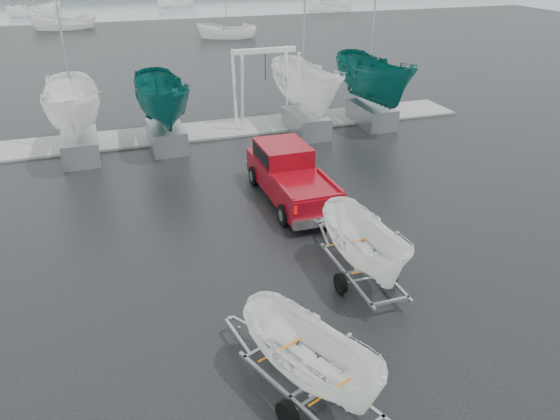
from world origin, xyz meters
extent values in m
plane|color=black|center=(0.00, 0.00, 0.00)|extent=(120.00, 120.00, 0.00)
cube|color=#979792|center=(0.00, 13.00, 0.05)|extent=(30.00, 3.00, 0.12)
cube|color=maroon|center=(1.93, 3.53, 0.79)|extent=(1.99, 5.75, 0.94)
cube|color=maroon|center=(1.93, 4.58, 1.54)|extent=(1.84, 2.28, 0.84)
cube|color=black|center=(1.93, 4.58, 1.59)|extent=(1.87, 2.04, 0.55)
cube|color=silver|center=(1.93, 0.61, 0.50)|extent=(2.00, 0.18, 0.35)
cylinder|color=black|center=(0.99, 5.42, 0.40)|extent=(0.30, 0.79, 0.79)
cylinder|color=black|center=(2.88, 5.42, 0.40)|extent=(0.30, 0.79, 0.79)
cylinder|color=black|center=(0.99, 1.65, 0.40)|extent=(0.30, 0.79, 0.79)
cylinder|color=black|center=(2.87, 1.65, 0.40)|extent=(0.30, 0.79, 0.79)
cube|color=#919499|center=(1.37, -2.59, 0.45)|extent=(0.08, 3.60, 0.08)
cube|color=#919499|center=(2.47, -2.59, 0.45)|extent=(0.08, 3.60, 0.08)
cylinder|color=#919499|center=(1.92, -2.79, 0.30)|extent=(1.60, 0.08, 0.08)
cylinder|color=black|center=(1.12, -2.79, 0.30)|extent=(0.18, 0.60, 0.60)
cylinder|color=black|center=(2.72, -2.79, 0.30)|extent=(0.18, 0.60, 0.60)
imported|color=white|center=(1.92, -2.59, 2.61)|extent=(1.60, 1.64, 4.24)
cube|color=orange|center=(1.93, -1.79, 1.00)|extent=(1.55, 0.04, 0.03)
cube|color=orange|center=(1.92, -3.39, 1.00)|extent=(1.55, 0.04, 0.03)
cube|color=#919499|center=(-1.76, -6.54, 0.45)|extent=(1.35, 3.39, 0.08)
cube|color=#919499|center=(-0.73, -6.15, 0.45)|extent=(1.35, 3.39, 0.08)
cylinder|color=#919499|center=(-1.17, -6.53, 0.30)|extent=(1.52, 0.64, 0.08)
cylinder|color=black|center=(-1.92, -6.82, 0.30)|extent=(0.38, 0.62, 0.60)
cylinder|color=black|center=(-0.42, -6.25, 0.30)|extent=(0.38, 0.62, 0.60)
imported|color=white|center=(-1.24, -6.34, 2.47)|extent=(1.94, 1.96, 3.96)
cube|color=orange|center=(-1.53, -5.60, 1.00)|extent=(1.46, 0.59, 0.03)
cube|color=orange|center=(-0.96, -7.09, 1.00)|extent=(1.46, 0.59, 0.03)
cylinder|color=silver|center=(2.38, 12.20, 2.00)|extent=(0.16, 0.58, 3.99)
cylinder|color=silver|center=(2.38, 13.80, 2.00)|extent=(0.16, 0.58, 3.99)
cylinder|color=silver|center=(5.38, 12.20, 2.00)|extent=(0.16, 0.58, 3.99)
cylinder|color=silver|center=(5.38, 13.80, 2.00)|extent=(0.16, 0.58, 3.99)
cube|color=silver|center=(3.88, 13.00, 4.00)|extent=(3.30, 0.25, 0.25)
cube|color=#919499|center=(-5.73, 11.00, 0.55)|extent=(1.60, 3.20, 1.10)
imported|color=white|center=(-5.73, 11.00, 4.39)|extent=(2.48, 2.54, 6.59)
cube|color=#919499|center=(-1.75, 11.20, 0.55)|extent=(1.60, 3.20, 1.10)
imported|color=#0C5651|center=(-1.75, 11.20, 4.29)|extent=(2.40, 2.46, 6.38)
cube|color=#919499|center=(5.44, 11.00, 0.55)|extent=(1.60, 3.20, 1.10)
imported|color=white|center=(5.44, 11.00, 4.51)|extent=(2.57, 2.64, 6.83)
cube|color=#919499|center=(9.39, 11.30, 0.55)|extent=(1.60, 3.20, 1.10)
imported|color=#0C5651|center=(9.39, 11.30, 4.59)|extent=(2.62, 2.69, 6.97)
imported|color=white|center=(-7.04, 54.73, 0.00)|extent=(2.80, 2.73, 7.19)
imported|color=white|center=(9.01, 42.63, 0.00)|extent=(3.02, 2.98, 6.23)
imported|color=white|center=(29.27, 62.27, 0.00)|extent=(3.25, 3.20, 7.09)
imported|color=white|center=(9.04, 74.62, 0.00)|extent=(3.35, 3.31, 6.77)
imported|color=white|center=(-10.87, 69.42, 0.00)|extent=(3.42, 3.37, 7.20)
camera|label=1|loc=(-4.72, -14.54, 9.08)|focal=35.00mm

